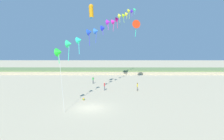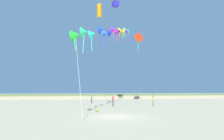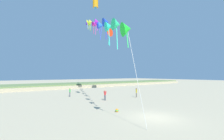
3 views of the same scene
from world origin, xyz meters
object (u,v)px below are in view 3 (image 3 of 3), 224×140
Objects in this scene: person_near_right at (136,92)px; large_kite_high_solo at (109,33)px; beach_ball at (117,110)px; person_near_left at (105,94)px; person_mid_center at (70,91)px; large_kite_mid_trail at (95,0)px.

large_kite_high_solo is at bearing 85.37° from person_near_right.
large_kite_high_solo is 10.78× the size of beach_ball.
person_near_left is 17.28m from large_kite_high_solo.
person_near_right is at bearing -94.63° from large_kite_high_solo.
person_mid_center is at bearing -168.59° from large_kite_high_solo.
person_near_left is 0.99× the size of person_mid_center.
large_kite_mid_trail is (0.73, -7.90, 13.81)m from person_mid_center.
person_near_right is at bearing -5.02° from person_near_left.
person_mid_center is (-9.31, 7.54, 0.02)m from person_near_right.
person_near_left is at bearing -66.67° from person_mid_center.
large_kite_mid_trail is at bearing -158.35° from person_near_left.
large_kite_mid_trail is (-2.28, -0.91, 13.81)m from person_near_left.
person_mid_center is at bearing 113.33° from person_near_left.
person_mid_center is 0.43× the size of large_kite_high_solo.
large_kite_mid_trail is at bearing -84.69° from person_mid_center.
person_mid_center is 0.62× the size of large_kite_mid_trail.
person_near_right is at bearing -39.03° from person_mid_center.
large_kite_high_solo is at bearing 51.94° from person_near_left.
beach_ball is at bearing -146.00° from person_near_right.
large_kite_high_solo reaches higher than person_mid_center.
person_near_right is 16.27m from large_kite_mid_trail.
person_mid_center reaches higher than person_near_left.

